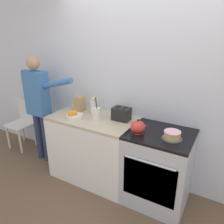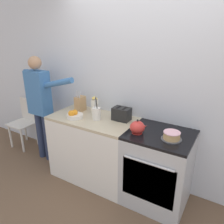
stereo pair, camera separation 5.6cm
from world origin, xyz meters
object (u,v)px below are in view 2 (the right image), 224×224
(utensil_crock, at_px, (97,113))
(person_baker, at_px, (40,101))
(tea_kettle, at_px, (137,127))
(toaster, at_px, (122,114))
(stove_range, at_px, (157,168))
(layer_cake, at_px, (172,136))
(fruit_bowl, at_px, (74,115))
(milk_carton, at_px, (95,105))
(dining_chair, at_px, (26,119))
(knife_block, at_px, (80,104))

(utensil_crock, height_order, person_baker, person_baker)
(tea_kettle, distance_m, person_baker, 1.67)
(toaster, bearing_deg, stove_range, -12.55)
(layer_cake, xyz_separation_m, fruit_bowl, (-1.27, -0.06, -0.00))
(tea_kettle, relative_size, milk_carton, 0.83)
(milk_carton, distance_m, person_baker, 0.91)
(toaster, distance_m, dining_chair, 2.03)
(stove_range, distance_m, fruit_bowl, 1.24)
(knife_block, height_order, toaster, knife_block)
(stove_range, bearing_deg, layer_cake, -26.18)
(layer_cake, height_order, dining_chair, layer_cake)
(stove_range, relative_size, tea_kettle, 4.48)
(knife_block, bearing_deg, tea_kettle, -13.41)
(milk_carton, relative_size, dining_chair, 0.29)
(utensil_crock, height_order, milk_carton, utensil_crock)
(knife_block, bearing_deg, fruit_bowl, -68.47)
(milk_carton, bearing_deg, layer_cake, -10.86)
(utensil_crock, xyz_separation_m, person_baker, (-1.05, 0.01, -0.01))
(fruit_bowl, distance_m, milk_carton, 0.32)
(tea_kettle, xyz_separation_m, toaster, (-0.33, 0.24, 0.01))
(layer_cake, height_order, toaster, toaster)
(fruit_bowl, xyz_separation_m, person_baker, (-0.76, 0.11, 0.03))
(knife_block, xyz_separation_m, person_baker, (-0.66, -0.14, -0.03))
(tea_kettle, bearing_deg, utensil_crock, 171.63)
(tea_kettle, height_order, toaster, toaster)
(stove_range, bearing_deg, person_baker, -179.41)
(tea_kettle, xyz_separation_m, milk_carton, (-0.76, 0.26, 0.05))
(milk_carton, bearing_deg, tea_kettle, -19.09)
(stove_range, bearing_deg, milk_carton, 171.51)
(utensil_crock, relative_size, dining_chair, 0.36)
(stove_range, relative_size, layer_cake, 4.23)
(layer_cake, bearing_deg, dining_chair, 175.31)
(utensil_crock, relative_size, milk_carton, 1.26)
(knife_block, bearing_deg, milk_carton, 6.52)
(layer_cake, xyz_separation_m, knife_block, (-1.37, 0.19, 0.07))
(knife_block, relative_size, fruit_bowl, 1.42)
(person_baker, bearing_deg, knife_block, 14.43)
(person_baker, height_order, dining_chair, person_baker)
(person_baker, bearing_deg, layer_cake, 0.99)
(layer_cake, relative_size, person_baker, 0.13)
(stove_range, bearing_deg, knife_block, 174.33)
(layer_cake, relative_size, fruit_bowl, 1.01)
(stove_range, bearing_deg, toaster, 167.45)
(tea_kettle, bearing_deg, toaster, 144.10)
(knife_block, relative_size, milk_carton, 1.23)
(layer_cake, relative_size, dining_chair, 0.25)
(person_baker, bearing_deg, stove_range, 2.99)
(fruit_bowl, bearing_deg, person_baker, 171.79)
(layer_cake, xyz_separation_m, utensil_crock, (-0.99, 0.04, 0.04))
(dining_chair, bearing_deg, toaster, 32.76)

